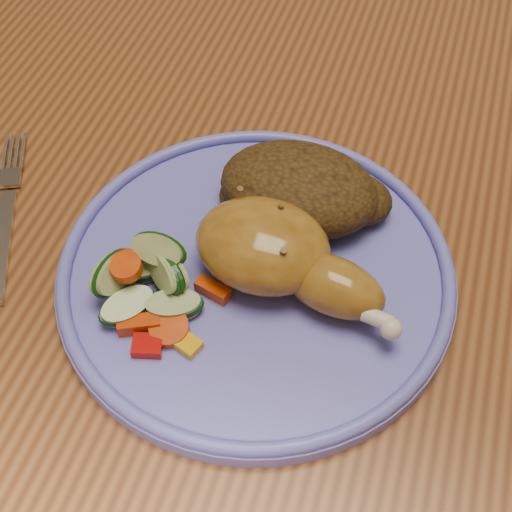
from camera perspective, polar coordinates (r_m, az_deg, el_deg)
name	(u,v)px	position (r m, az deg, el deg)	size (l,w,h in m)	color
ground	(326,496)	(1.25, 5.59, -18.55)	(4.00, 4.00, 0.00)	#54301C
dining_table	(382,240)	(0.66, 10.03, 1.24)	(0.90, 1.40, 0.75)	brown
chair_far	(442,23)	(1.25, 14.66, 17.59)	(0.42, 0.42, 0.91)	#4C2D16
plate	(256,274)	(0.52, 0.00, -1.43)	(0.29, 0.29, 0.01)	#5F5FCB
plate_rim	(256,265)	(0.51, 0.00, -0.70)	(0.28, 0.28, 0.01)	#5F5FCB
chicken_leg	(280,255)	(0.49, 1.90, 0.08)	(0.16, 0.09, 0.05)	#9E6C21
rice_pilaf	(302,191)	(0.54, 3.73, 5.23)	(0.13, 0.09, 0.05)	#432D10
vegetable_pile	(150,282)	(0.49, -8.52, -2.07)	(0.10, 0.09, 0.05)	#A50A05
fork	(5,219)	(0.59, -19.42, 2.81)	(0.08, 0.15, 0.00)	silver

